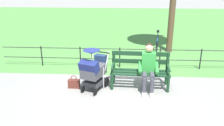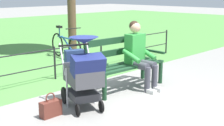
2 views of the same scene
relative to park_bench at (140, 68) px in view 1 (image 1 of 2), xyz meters
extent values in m
plane|color=gray|center=(0.60, 0.12, -0.53)|extent=(60.00, 60.00, 0.00)
cube|color=#518E42|center=(0.60, -8.68, -0.52)|extent=(40.00, 16.00, 0.01)
cube|color=#193D23|center=(0.00, -0.06, -0.08)|extent=(1.60, 0.17, 0.04)
cube|color=#193D23|center=(0.01, 0.12, -0.08)|extent=(1.60, 0.17, 0.04)
cube|color=#193D23|center=(0.01, 0.29, -0.08)|extent=(1.60, 0.17, 0.04)
cube|color=#193D23|center=(-0.01, -0.16, 0.14)|extent=(1.60, 0.11, 0.12)
cube|color=#193D23|center=(-0.01, -0.16, 0.37)|extent=(1.60, 0.11, 0.12)
cylinder|color=#193D23|center=(-0.73, 0.35, -0.30)|extent=(0.08, 0.08, 0.45)
cylinder|color=#193D23|center=(-0.76, -0.13, -0.05)|extent=(0.08, 0.08, 0.95)
cube|color=#193D23|center=(-0.74, 0.15, 0.10)|extent=(0.08, 0.56, 0.04)
cylinder|color=#193D23|center=(0.76, 0.28, -0.30)|extent=(0.08, 0.08, 0.45)
cylinder|color=#193D23|center=(0.74, -0.20, -0.05)|extent=(0.08, 0.08, 0.95)
cube|color=#193D23|center=(0.75, 0.08, 0.10)|extent=(0.08, 0.56, 0.04)
cylinder|color=#42424C|center=(-0.30, 0.34, -0.06)|extent=(0.16, 0.41, 0.14)
cylinder|color=#42424C|center=(-0.10, 0.33, -0.06)|extent=(0.16, 0.41, 0.14)
cylinder|color=#42424C|center=(-0.29, 0.54, -0.29)|extent=(0.11, 0.11, 0.47)
cylinder|color=#42424C|center=(-0.09, 0.53, -0.29)|extent=(0.11, 0.11, 0.47)
cube|color=silver|center=(-0.28, 0.62, -0.49)|extent=(0.11, 0.22, 0.07)
cube|color=silver|center=(-0.08, 0.61, -0.49)|extent=(0.11, 0.22, 0.07)
cube|color=green|center=(-0.21, 0.12, 0.22)|extent=(0.37, 0.24, 0.56)
cylinder|color=green|center=(-0.42, 0.25, 0.12)|extent=(0.11, 0.43, 0.23)
cylinder|color=green|center=(0.02, 0.22, 0.12)|extent=(0.11, 0.43, 0.23)
sphere|color=tan|center=(-0.21, 0.12, 0.62)|extent=(0.20, 0.20, 0.20)
sphere|color=black|center=(-0.21, 0.09, 0.65)|extent=(0.19, 0.19, 0.19)
cylinder|color=black|center=(0.93, 0.10, -0.39)|extent=(0.13, 0.27, 0.28)
cylinder|color=black|center=(1.35, -0.07, -0.39)|extent=(0.13, 0.27, 0.28)
cylinder|color=black|center=(1.18, 0.64, -0.44)|extent=(0.09, 0.18, 0.18)
cylinder|color=black|center=(1.53, 0.51, -0.44)|extent=(0.09, 0.18, 0.18)
cube|color=#38383D|center=(1.25, 0.29, -0.31)|extent=(0.58, 0.64, 0.12)
cylinder|color=silver|center=(1.00, 0.28, -0.20)|extent=(0.03, 0.03, 0.65)
cylinder|color=silver|center=(1.43, 0.12, -0.20)|extent=(0.03, 0.03, 0.65)
cube|color=#47474C|center=(1.25, 0.31, 0.02)|extent=(0.67, 0.80, 0.28)
cube|color=navy|center=(1.34, 0.54, 0.22)|extent=(0.56, 0.46, 0.33)
cylinder|color=black|center=(1.10, -0.10, 0.42)|extent=(0.50, 0.21, 0.03)
cylinder|color=silver|center=(0.92, 0.08, 0.22)|extent=(0.13, 0.29, 0.49)
cylinder|color=silver|center=(1.35, -0.09, 0.22)|extent=(0.13, 0.29, 0.49)
cone|color=navy|center=(1.28, 0.39, 0.57)|extent=(0.57, 0.57, 0.10)
cylinder|color=black|center=(1.28, 0.39, 0.39)|extent=(0.01, 0.01, 0.30)
cube|color=navy|center=(1.10, -0.08, 0.20)|extent=(0.36, 0.26, 0.28)
cube|color=brown|center=(1.82, 0.24, -0.41)|extent=(0.32, 0.14, 0.24)
torus|color=brown|center=(1.82, 0.24, -0.24)|extent=(0.16, 0.02, 0.16)
cylinder|color=black|center=(-2.06, -1.39, -0.18)|extent=(0.04, 0.04, 0.70)
cylinder|color=black|center=(-0.73, -1.39, -0.18)|extent=(0.04, 0.04, 0.70)
cylinder|color=black|center=(0.60, -1.39, -0.18)|extent=(0.04, 0.04, 0.70)
cylinder|color=black|center=(1.93, -1.39, -0.18)|extent=(0.04, 0.04, 0.70)
cylinder|color=black|center=(3.26, -1.39, -0.18)|extent=(0.04, 0.04, 0.70)
cylinder|color=black|center=(0.60, -1.39, 0.12)|extent=(7.98, 0.02, 0.02)
cylinder|color=black|center=(0.60, -1.39, -0.23)|extent=(7.98, 0.02, 0.02)
cylinder|color=brown|center=(-1.36, -3.29, 1.25)|extent=(0.24, 0.24, 3.55)
torus|color=black|center=(-0.73, -2.40, -0.20)|extent=(0.14, 0.66, 0.66)
torus|color=black|center=(-0.88, -3.38, -0.20)|extent=(0.14, 0.66, 0.66)
cylinder|color=#1E4C8C|center=(-0.81, -2.89, 0.05)|extent=(0.18, 0.90, 0.04)
cylinder|color=#1E4C8C|center=(-0.79, -2.79, -0.10)|extent=(0.14, 0.62, 0.38)
cylinder|color=#1E4C8C|center=(-0.86, -3.23, 0.15)|extent=(0.03, 0.03, 0.30)
cube|color=black|center=(-0.86, -3.23, 0.32)|extent=(0.13, 0.21, 0.06)
cylinder|color=black|center=(-0.74, -2.44, 0.35)|extent=(0.44, 0.09, 0.02)
camera|label=1|loc=(0.42, 6.15, 2.43)|focal=38.23mm
camera|label=2|loc=(4.26, 3.94, 1.29)|focal=50.03mm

